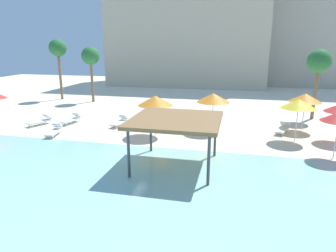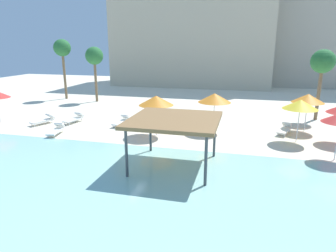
# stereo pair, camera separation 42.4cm
# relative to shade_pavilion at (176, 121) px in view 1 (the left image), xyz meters

# --- Properties ---
(ground_plane) EXTENTS (80.00, 80.00, 0.00)m
(ground_plane) POSITION_rel_shade_pavilion_xyz_m (-1.59, 1.05, -2.44)
(ground_plane) COLOR beige
(lagoon_water) EXTENTS (44.00, 13.50, 0.04)m
(lagoon_water) POSITION_rel_shade_pavilion_xyz_m (-1.59, -4.20, -2.42)
(lagoon_water) COLOR #99D1C6
(lagoon_water) RESTS_ON ground
(shade_pavilion) EXTENTS (4.43, 4.43, 2.59)m
(shade_pavilion) POSITION_rel_shade_pavilion_xyz_m (0.00, 0.00, 0.00)
(shade_pavilion) COLOR #42474C
(shade_pavilion) RESTS_ON ground
(beach_umbrella_orange_0) EXTENTS (2.39, 2.39, 2.79)m
(beach_umbrella_orange_0) POSITION_rel_shade_pavilion_xyz_m (-2.48, 5.12, 0.02)
(beach_umbrella_orange_0) COLOR silver
(beach_umbrella_orange_0) RESTS_ON ground
(beach_umbrella_orange_2) EXTENTS (2.25, 2.25, 2.75)m
(beach_umbrella_orange_2) POSITION_rel_shade_pavilion_xyz_m (7.75, 8.77, -0.00)
(beach_umbrella_orange_2) COLOR silver
(beach_umbrella_orange_2) RESTS_ON ground
(beach_umbrella_yellow_5) EXTENTS (2.18, 2.18, 2.79)m
(beach_umbrella_yellow_5) POSITION_rel_shade_pavilion_xyz_m (6.80, 5.95, 0.05)
(beach_umbrella_yellow_5) COLOR silver
(beach_umbrella_yellow_5) RESTS_ON ground
(beach_umbrella_orange_7) EXTENTS (2.36, 2.36, 2.79)m
(beach_umbrella_orange_7) POSITION_rel_shade_pavilion_xyz_m (1.28, 7.11, 0.03)
(beach_umbrella_orange_7) COLOR silver
(beach_umbrella_orange_7) RESTS_ON ground
(lounge_chair_0) EXTENTS (1.31, 1.98, 0.74)m
(lounge_chair_0) POSITION_rel_shade_pavilion_xyz_m (-12.04, 5.79, -2.11)
(lounge_chair_0) COLOR white
(lounge_chair_0) RESTS_ON ground
(lounge_chair_2) EXTENTS (1.21, 1.99, 0.74)m
(lounge_chair_2) POSITION_rel_shade_pavilion_xyz_m (6.27, 7.74, -2.11)
(lounge_chair_2) COLOR white
(lounge_chair_2) RESTS_ON ground
(lounge_chair_3) EXTENTS (0.97, 1.98, 0.74)m
(lounge_chair_3) POSITION_rel_shade_pavilion_xyz_m (-9.91, 6.82, -2.11)
(lounge_chair_3) COLOR white
(lounge_chair_3) RESTS_ON ground
(lounge_chair_4) EXTENTS (0.89, 1.97, 0.74)m
(lounge_chair_4) POSITION_rel_shade_pavilion_xyz_m (-5.87, 6.99, -2.11)
(lounge_chair_4) COLOR white
(lounge_chair_4) RESTS_ON ground
(lounge_chair_5) EXTENTS (0.95, 1.98, 0.74)m
(lounge_chair_5) POSITION_rel_shade_pavilion_xyz_m (-9.36, 3.52, -2.11)
(lounge_chair_5) COLOR white
(lounge_chair_5) RESTS_ON ground
(palm_tree_0) EXTENTS (1.90, 1.90, 5.78)m
(palm_tree_0) POSITION_rel_shade_pavilion_xyz_m (9.26, 12.70, 2.27)
(palm_tree_0) COLOR brown
(palm_tree_0) RESTS_ON ground
(palm_tree_1) EXTENTS (1.90, 1.90, 6.71)m
(palm_tree_1) POSITION_rel_shade_pavilion_xyz_m (-16.80, 16.46, 3.14)
(palm_tree_1) COLOR brown
(palm_tree_1) RESTS_ON ground
(palm_tree_2) EXTENTS (1.90, 1.90, 5.91)m
(palm_tree_2) POSITION_rel_shade_pavilion_xyz_m (-12.52, 15.75, 2.39)
(palm_tree_2) COLOR brown
(palm_tree_2) RESTS_ON ground
(hotel_block_0) EXTENTS (23.30, 11.31, 15.42)m
(hotel_block_0) POSITION_rel_shade_pavilion_xyz_m (-4.88, 33.53, 5.27)
(hotel_block_0) COLOR beige
(hotel_block_0) RESTS_ON ground
(hotel_block_1) EXTENTS (22.96, 11.66, 20.45)m
(hotel_block_1) POSITION_rel_shade_pavilion_xyz_m (9.88, 38.06, 7.79)
(hotel_block_1) COLOR #B2A893
(hotel_block_1) RESTS_ON ground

